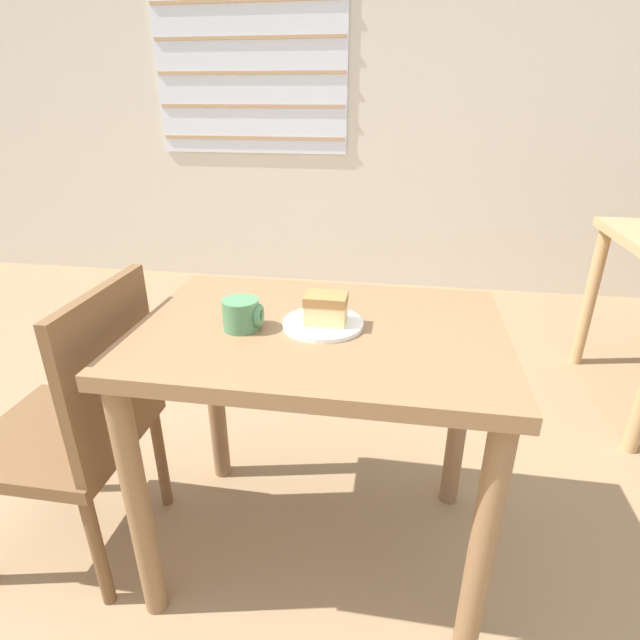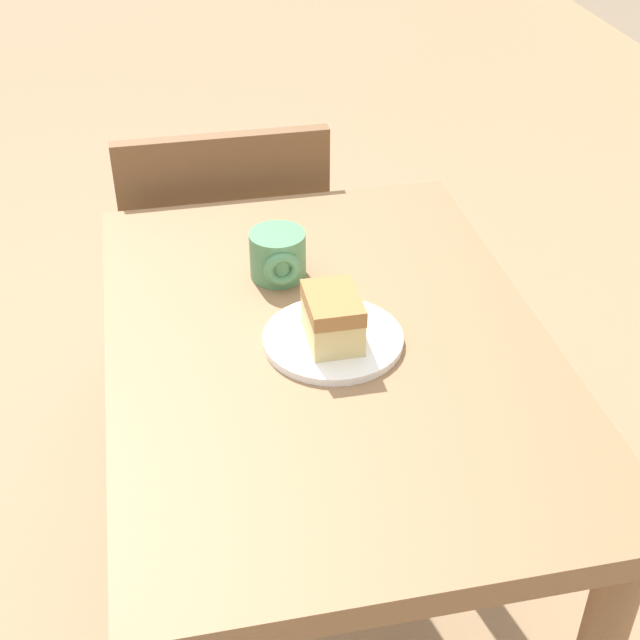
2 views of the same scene
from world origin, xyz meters
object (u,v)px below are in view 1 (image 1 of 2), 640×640
at_px(dining_table_near, 319,373).
at_px(cake_slice, 326,308).
at_px(chair_near_window, 80,421).
at_px(plate, 323,324).
at_px(coffee_mug, 242,314).

distance_m(dining_table_near, cake_slice, 0.19).
xyz_separation_m(chair_near_window, cake_slice, (0.68, 0.09, 0.35)).
bearing_deg(cake_slice, plate, 161.86).
distance_m(chair_near_window, cake_slice, 0.78).
relative_size(dining_table_near, chair_near_window, 1.07).
bearing_deg(coffee_mug, plate, 13.78).
bearing_deg(dining_table_near, cake_slice, 7.63).
bearing_deg(cake_slice, chair_near_window, -172.23).
xyz_separation_m(dining_table_near, cake_slice, (0.02, 0.00, 0.19)).
bearing_deg(dining_table_near, coffee_mug, -166.99).
xyz_separation_m(dining_table_near, chair_near_window, (-0.67, -0.09, -0.17)).
bearing_deg(plate, chair_near_window, -171.93).
bearing_deg(coffee_mug, chair_near_window, -174.29).
height_order(cake_slice, coffee_mug, cake_slice).
distance_m(cake_slice, coffee_mug, 0.21).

